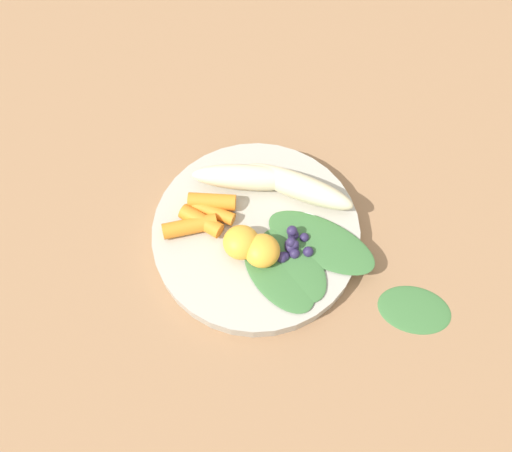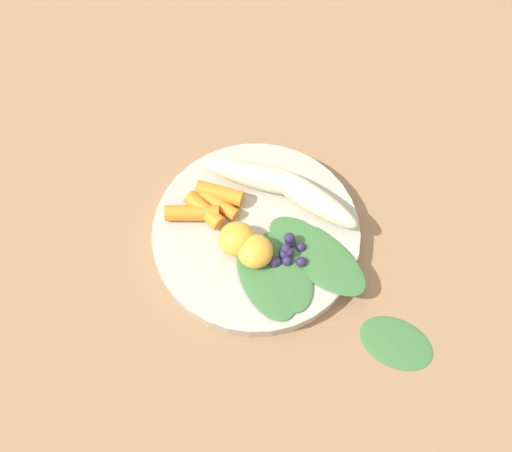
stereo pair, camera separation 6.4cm
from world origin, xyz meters
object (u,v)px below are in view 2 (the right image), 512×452
(orange_segment_near, at_px, (255,251))
(kale_leaf_stray, at_px, (397,343))
(banana_peeled_left, at_px, (260,177))
(banana_peeled_right, at_px, (308,196))
(bowl, at_px, (256,234))

(orange_segment_near, bearing_deg, kale_leaf_stray, -5.43)
(banana_peeled_left, xyz_separation_m, orange_segment_near, (0.04, -0.09, -0.00))
(banana_peeled_left, relative_size, kale_leaf_stray, 1.63)
(banana_peeled_left, distance_m, banana_peeled_right, 0.06)
(bowl, relative_size, kale_leaf_stray, 2.94)
(banana_peeled_left, bearing_deg, kale_leaf_stray, 144.53)
(banana_peeled_right, relative_size, orange_segment_near, 3.37)
(banana_peeled_left, height_order, orange_segment_near, same)
(bowl, xyz_separation_m, kale_leaf_stray, (0.20, -0.05, -0.01))
(banana_peeled_left, bearing_deg, banana_peeled_right, 171.77)
(orange_segment_near, distance_m, kale_leaf_stray, 0.19)
(bowl, height_order, banana_peeled_left, banana_peeled_left)
(banana_peeled_right, height_order, orange_segment_near, same)
(banana_peeled_right, height_order, kale_leaf_stray, banana_peeled_right)
(orange_segment_near, height_order, kale_leaf_stray, orange_segment_near)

